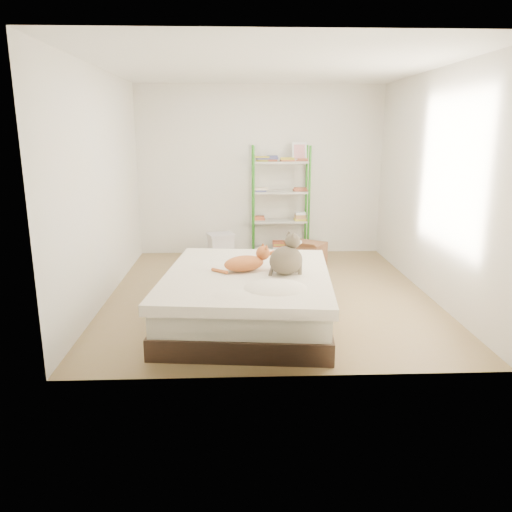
{
  "coord_description": "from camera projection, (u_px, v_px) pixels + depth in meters",
  "views": [
    {
      "loc": [
        -0.39,
        -5.74,
        1.93
      ],
      "look_at": [
        -0.18,
        -0.6,
        0.62
      ],
      "focal_mm": 35.0,
      "sensor_mm": 36.0,
      "label": 1
    }
  ],
  "objects": [
    {
      "name": "bed",
      "position": [
        247.0,
        297.0,
        5.11
      ],
      "size": [
        1.84,
        2.21,
        0.52
      ],
      "rotation": [
        0.0,
        0.0,
        -0.1
      ],
      "color": "#402B1E",
      "rests_on": "ground"
    },
    {
      "name": "room",
      "position": [
        269.0,
        186.0,
        5.73
      ],
      "size": [
        3.81,
        4.21,
        2.61
      ],
      "color": "#8D744F",
      "rests_on": "ground"
    },
    {
      "name": "cardboard_box",
      "position": [
        306.0,
        254.0,
        7.22
      ],
      "size": [
        0.64,
        0.67,
        0.4
      ],
      "rotation": [
        0.0,
        0.0,
        -0.59
      ],
      "color": "olive",
      "rests_on": "ground"
    },
    {
      "name": "white_bin",
      "position": [
        221.0,
        247.0,
        7.48
      ],
      "size": [
        0.44,
        0.42,
        0.42
      ],
      "rotation": [
        0.0,
        0.0,
        0.31
      ],
      "color": "silver",
      "rests_on": "ground"
    },
    {
      "name": "grey_cat",
      "position": [
        286.0,
        254.0,
        4.93
      ],
      "size": [
        0.45,
        0.41,
        0.42
      ],
      "primitive_type": null,
      "rotation": [
        0.0,
        0.0,
        1.92
      ],
      "color": "brown",
      "rests_on": "bed"
    },
    {
      "name": "orange_cat",
      "position": [
        244.0,
        261.0,
        5.08
      ],
      "size": [
        0.56,
        0.43,
        0.2
      ],
      "primitive_type": null,
      "rotation": [
        0.0,
        0.0,
        0.36
      ],
      "color": "orange",
      "rests_on": "bed"
    },
    {
      "name": "shelf_unit",
      "position": [
        281.0,
        197.0,
        7.66
      ],
      "size": [
        0.88,
        0.36,
        1.74
      ],
      "color": "#2F8522",
      "rests_on": "ground"
    }
  ]
}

